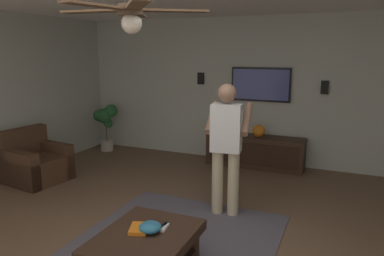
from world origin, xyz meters
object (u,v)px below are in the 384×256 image
Objects in this scene: media_console at (255,151)px; wall_speaker_right at (201,78)px; person_standing at (226,142)px; remote_black at (163,226)px; armchair at (36,164)px; coffee_table at (145,245)px; vase_round at (259,131)px; ceiling_fan at (130,13)px; tv at (261,84)px; potted_plant_tall at (106,121)px; remote_white at (165,227)px; bowl at (150,227)px; book at (139,229)px; wall_speaker_left at (325,87)px.

media_console is 1.70m from wall_speaker_right.
person_standing is 1.45m from remote_black.
armchair is 0.55× the size of person_standing.
coffee_table is (-1.48, -2.87, 0.02)m from armchair.
vase_round is (3.35, -0.11, 0.25)m from remote_black.
remote_black is at bearing -15.30° from ceiling_fan.
vase_round is at bearing 12.43° from tv.
media_console is 7.73× the size of wall_speaker_right.
vase_round is (2.06, -3.06, 0.38)m from armchair.
potted_plant_tall reaches higher than remote_white.
bowl is at bearing -6.85° from ceiling_fan.
person_standing is at bearing 3.14° from tv.
book is (-1.44, -2.78, 0.14)m from armchair.
armchair is at bearing 83.99° from person_standing.
vase_round is 1.50m from wall_speaker_right.
armchair is 3.26m from remote_white.
wall_speaker_right is at bearing 15.31° from bowl.
armchair is 6.04× the size of remote_black.
coffee_table is at bearing -18.40° from remote_black.
armchair is 4.12× the size of book.
wall_speaker_left is (2.35, -4.07, 1.15)m from armchair.
bowl is at bearing -47.26° from remote_white.
remote_white is at bearing -162.96° from wall_speaker_right.
person_standing is 2.04m from vase_round.
remote_white is 1.91m from ceiling_fan.
ceiling_fan is at bearing -140.28° from potted_plant_tall.
coffee_table is at bearing 163.59° from person_standing.
bowl reaches higher than remote_black.
remote_black reaches higher than coffee_table.
remote_white is at bearing -21.20° from ceiling_fan.
coffee_table is at bearing 161.00° from bowl.
ceiling_fan is (-1.60, -2.87, 2.02)m from armchair.
armchair is 0.53× the size of media_console.
media_console is 3.54m from book.
ceiling_fan is (-3.51, -2.92, 1.66)m from potted_plant_tall.
tv is at bearing 12.43° from vase_round.
vase_round is 1.00× the size of wall_speaker_left.
remote_black is 0.68× the size of vase_round.
vase_round reaches higher than remote_white.
book is (-3.53, 0.22, 0.14)m from media_console.
potted_plant_tall is 3.12m from vase_round.
armchair reaches higher than bowl.
wall_speaker_left is at bearing 103.33° from media_console.
tv is at bearing -23.79° from book.
tv reaches higher than person_standing.
coffee_table is at bearing -0.52° from ceiling_fan.
book reaches higher than remote_white.
wall_speaker_right is 4.15m from ceiling_fan.
person_standing reaches higher than vase_round.
vase_round is (2.02, 0.07, -0.27)m from person_standing.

